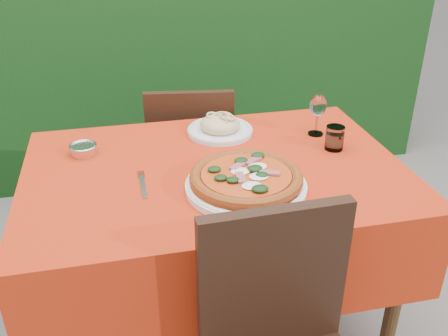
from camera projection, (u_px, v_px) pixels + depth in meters
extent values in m
plane|color=#635E5A|center=(216.00, 330.00, 2.02)|extent=(60.00, 60.00, 0.00)
cube|color=black|center=(162.00, 41.00, 2.98)|extent=(3.20, 0.55, 1.60)
cube|color=#493117|center=(215.00, 174.00, 1.68)|extent=(1.20, 0.80, 0.04)
cylinder|color=#493117|center=(394.00, 302.00, 1.67)|extent=(0.05, 0.05, 0.70)
cylinder|color=#493117|center=(70.00, 228.00, 2.04)|extent=(0.05, 0.05, 0.70)
cylinder|color=#493117|center=(317.00, 198.00, 2.25)|extent=(0.05, 0.05, 0.70)
cube|color=red|center=(215.00, 207.00, 1.74)|extent=(1.26, 0.86, 0.32)
cube|color=black|center=(273.00, 280.00, 1.29)|extent=(0.40, 0.05, 0.44)
cube|color=black|center=(191.00, 165.00, 2.42)|extent=(0.43, 0.43, 0.04)
cube|color=black|center=(190.00, 137.00, 2.16)|extent=(0.38, 0.09, 0.41)
cylinder|color=black|center=(222.00, 185.00, 2.67)|extent=(0.03, 0.03, 0.39)
cylinder|color=black|center=(161.00, 187.00, 2.65)|extent=(0.03, 0.03, 0.39)
cylinder|color=black|center=(227.00, 219.00, 2.38)|extent=(0.03, 0.03, 0.39)
cylinder|color=black|center=(159.00, 222.00, 2.36)|extent=(0.03, 0.03, 0.39)
cylinder|color=white|center=(246.00, 186.00, 1.53)|extent=(0.37, 0.37, 0.02)
cylinder|color=#B45219|center=(246.00, 180.00, 1.52)|extent=(0.42, 0.42, 0.02)
cylinder|color=#A1180A|center=(246.00, 175.00, 1.51)|extent=(0.34, 0.34, 0.01)
cylinder|color=silver|center=(220.00, 131.00, 1.91)|extent=(0.25, 0.25, 0.02)
ellipsoid|color=beige|center=(220.00, 124.00, 1.89)|extent=(0.18, 0.18, 0.07)
cylinder|color=silver|center=(335.00, 138.00, 1.77)|extent=(0.07, 0.07, 0.09)
cylinder|color=#A8D1E4|center=(334.00, 141.00, 1.78)|extent=(0.06, 0.06, 0.06)
cylinder|color=silver|center=(315.00, 134.00, 1.90)|extent=(0.06, 0.06, 0.01)
cylinder|color=silver|center=(316.00, 123.00, 1.88)|extent=(0.01, 0.01, 0.08)
ellipsoid|color=silver|center=(318.00, 105.00, 1.85)|extent=(0.06, 0.06, 0.08)
cube|color=silver|center=(143.00, 187.00, 1.55)|extent=(0.03, 0.19, 0.00)
cylinder|color=silver|center=(84.00, 150.00, 1.74)|extent=(0.09, 0.09, 0.03)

